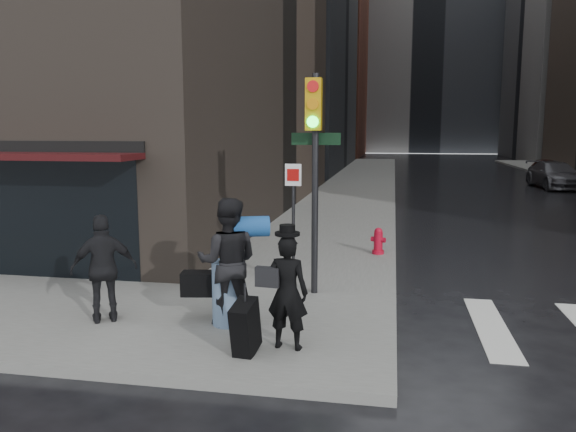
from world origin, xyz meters
name	(u,v)px	position (x,y,z in m)	size (l,w,h in m)	color
ground	(265,335)	(0.00, 0.00, 0.00)	(140.00, 140.00, 0.00)	black
sidewalk_left	(362,180)	(0.00, 27.00, 0.07)	(4.00, 50.00, 0.15)	slate
bldg_left_far	(274,50)	(-13.00, 62.00, 13.00)	(22.00, 20.00, 26.00)	brown
bldg_distant	(426,40)	(6.00, 78.00, 16.00)	(40.00, 12.00, 32.00)	gray
man_overcoat	(279,298)	(0.40, -0.89, 0.89)	(0.98, 0.86, 1.76)	black
man_jeans	(228,262)	(-0.58, -0.03, 1.14)	(1.45, 0.90, 1.98)	black
man_greycoat	(104,268)	(-2.51, -0.27, 1.00)	(1.07, 0.87, 1.70)	black
traffic_light	(313,154)	(0.46, 1.81, 2.71)	(0.99, 0.45, 3.98)	black
fire_hydrant	(378,242)	(1.57, 5.47, 0.44)	(0.38, 0.28, 0.65)	#B30B22
parked_car_3	(555,175)	(10.58, 24.68, 0.71)	(2.00, 4.93, 1.43)	#444349
parked_car_4	(546,169)	(11.54, 30.50, 0.68)	(1.60, 3.97, 1.35)	#43140D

